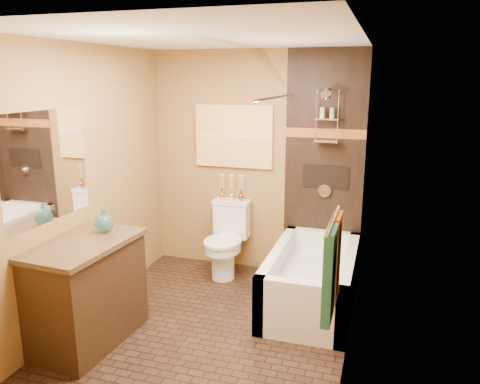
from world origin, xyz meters
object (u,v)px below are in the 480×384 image
at_px(sunset_painting, 234,136).
at_px(bathtub, 312,284).
at_px(vanity, 85,292).
at_px(toilet, 227,239).

bearing_deg(sunset_painting, bathtub, -34.77).
height_order(sunset_painting, vanity, sunset_painting).
distance_m(sunset_painting, bathtub, 1.84).
relative_size(sunset_painting, vanity, 0.86).
relative_size(bathtub, toilet, 1.81).
bearing_deg(sunset_painting, toilet, -90.00).
relative_size(toilet, vanity, 0.79).
bearing_deg(toilet, bathtub, -22.52).
bearing_deg(bathtub, vanity, -144.80).
xyz_separation_m(sunset_painting, toilet, (0.00, -0.27, -1.13)).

